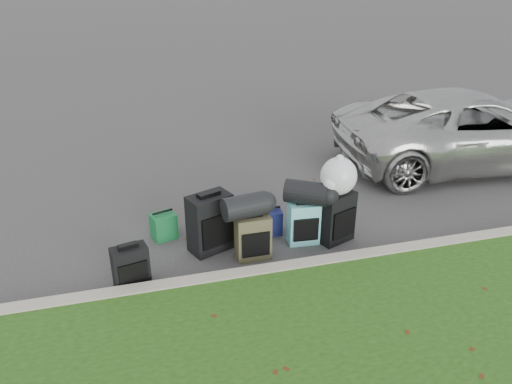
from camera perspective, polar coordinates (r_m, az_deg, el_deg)
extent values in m
plane|color=#383535|center=(6.83, 1.25, -4.78)|extent=(120.00, 120.00, 0.00)
cube|color=#9E937F|center=(5.98, 3.98, -8.80)|extent=(120.00, 0.18, 0.15)
imported|color=#B7B7B2|center=(9.67, 23.42, 6.65)|extent=(4.94, 2.62, 1.32)
cube|color=black|center=(5.88, -14.12, -8.28)|extent=(0.44, 0.30, 0.50)
cube|color=black|center=(6.33, -5.28, -3.53)|extent=(0.61, 0.49, 0.76)
cube|color=#3B3824|center=(6.18, -0.36, -5.14)|extent=(0.42, 0.26, 0.58)
cube|color=teal|center=(6.53, 5.45, -3.55)|extent=(0.41, 0.27, 0.57)
cube|color=black|center=(6.60, 9.14, -2.82)|extent=(0.53, 0.42, 0.69)
cube|color=#176832|center=(6.77, -10.51, -3.85)|extent=(0.37, 0.33, 0.35)
cube|color=#161B4D|center=(6.77, 1.54, -3.41)|extent=(0.34, 0.28, 0.34)
cylinder|color=black|center=(5.96, -1.25, -1.65)|extent=(0.58, 0.37, 0.29)
cylinder|color=black|center=(6.34, 5.79, -0.07)|extent=(0.62, 0.54, 0.30)
sphere|color=white|center=(6.36, 9.42, 1.81)|extent=(0.47, 0.47, 0.47)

